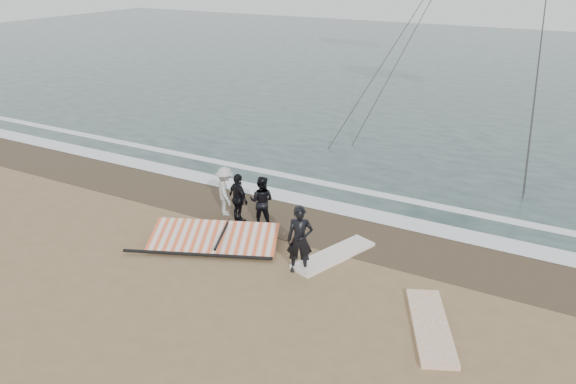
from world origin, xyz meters
name	(u,v)px	position (x,y,z in m)	size (l,w,h in m)	color
ground	(279,311)	(0.00, 0.00, 0.00)	(120.00, 120.00, 0.00)	#8C704C
sea	(512,72)	(0.00, 33.00, 0.01)	(120.00, 54.00, 0.02)	#233838
wet_sand	(355,233)	(0.00, 4.50, 0.01)	(120.00, 2.80, 0.01)	#4C3D2B
foam_near	(372,215)	(0.00, 5.90, 0.03)	(120.00, 0.90, 0.01)	white
foam_far	(390,197)	(0.00, 7.60, 0.03)	(120.00, 0.45, 0.01)	white
man_main	(300,240)	(-0.43, 1.82, 0.92)	(0.67, 0.44, 1.84)	black
board_white	(431,326)	(3.24, 1.08, 0.06)	(0.78, 2.77, 0.11)	white
board_cream	(334,255)	(0.03, 2.93, 0.05)	(0.70, 2.62, 0.11)	white
trio_cluster	(240,196)	(-3.49, 3.66, 0.79)	(2.42, 1.24, 1.60)	black
sail_rig	(215,237)	(-3.26, 1.98, 0.19)	(3.86, 2.97, 0.49)	black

